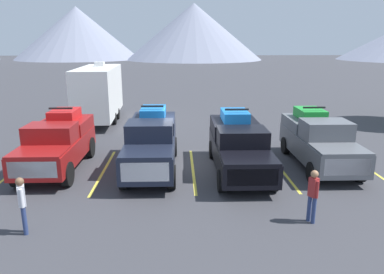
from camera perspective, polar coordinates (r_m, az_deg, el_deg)
ground_plane at (r=16.66m, az=0.02°, el=-4.10°), size 240.00×240.00×0.00m
pickup_truck_a at (r=16.69m, az=-20.26°, el=-0.75°), size 2.21×5.34×2.56m
pickup_truck_b at (r=15.70m, az=-6.34°, el=-0.69°), size 2.14×5.91×2.64m
pickup_truck_c at (r=15.56m, az=7.31°, el=-1.18°), size 2.22×5.86×2.54m
pickup_truck_d at (r=17.12m, az=19.18°, el=-0.40°), size 2.20×5.60×2.49m
lot_stripe_a at (r=17.32m, az=-26.21°, el=-4.93°), size 0.12×5.50×0.01m
lot_stripe_b at (r=16.14m, az=-13.64°, el=-5.16°), size 0.12×5.50×0.01m
lot_stripe_c at (r=15.83m, az=0.14°, el=-5.12°), size 0.12×5.50×0.01m
lot_stripe_d at (r=16.43m, az=13.67°, el=-4.80°), size 0.12×5.50×0.01m
lot_stripe_e at (r=17.85m, az=25.62°, el=-4.30°), size 0.12×5.50×0.01m
camper_trailer_a at (r=25.43m, az=-14.41°, el=6.93°), size 2.60×8.23×3.98m
person_b at (r=11.57m, az=-25.05°, el=-9.16°), size 0.28×0.36×1.72m
person_c at (r=11.71m, az=18.40°, el=-8.28°), size 0.29×0.34×1.69m
mountain_ridge at (r=106.21m, az=-2.51°, el=15.88°), size 162.45×47.10×16.68m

